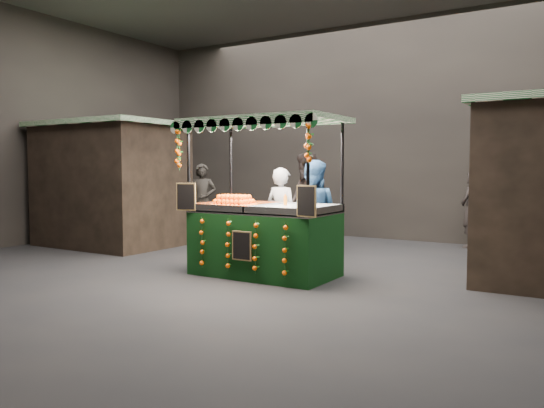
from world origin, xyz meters
The scene contains 12 objects.
ground centered at (0.00, 0.00, 0.00)m, with size 12.00×12.00×0.00m, color black.
market_hall centered at (0.00, 0.00, 3.38)m, with size 12.10×10.10×5.05m.
neighbour_stall_left centered at (-4.40, 1.00, 1.31)m, with size 3.00×2.20×2.60m.
juice_stall centered at (0.15, -0.10, 0.74)m, with size 2.46×1.45×2.39m.
vendor_grey centered at (-0.15, 0.93, 0.82)m, with size 0.64×0.45×1.65m.
vendor_blue centered at (0.47, 0.88, 0.89)m, with size 0.96×0.81×1.77m.
shopper_0 centered at (-3.45, 2.88, 0.87)m, with size 0.76×0.69×1.74m.
shopper_1 centered at (-0.23, 1.99, 0.97)m, with size 1.19×1.19×1.95m.
shopper_2 centered at (-0.48, 2.70, 0.88)m, with size 1.11×0.88×1.76m.
shopper_3 centered at (3.11, 4.60, 0.92)m, with size 1.30×1.33×1.83m.
shopper_4 centered at (-4.50, 3.13, 0.85)m, with size 0.85×0.57×1.70m.
shopper_6 centered at (2.21, 4.60, 0.79)m, with size 0.50×0.64×1.58m.
Camera 1 is at (4.54, -6.98, 1.64)m, focal length 35.71 mm.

